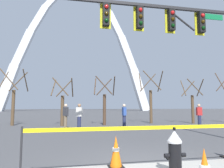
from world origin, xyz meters
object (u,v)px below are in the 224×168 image
Objects in this scene: pedestrian_near_trees at (66,116)px; traffic_signal_gantry at (181,36)px; fire_hydrant at (175,153)px; pedestrian_standing_center at (79,117)px; pedestrian_walking_right at (124,116)px; traffic_cone_mid_sidewalk at (116,152)px; pedestrian_walking_left at (199,116)px; monument_arch at (77,53)px.

traffic_signal_gantry is at bearing -50.83° from pedestrian_near_trees.
pedestrian_standing_center is at bearing 100.60° from fire_hydrant.
pedestrian_standing_center is (-1.62, 8.67, 0.35)m from fire_hydrant.
pedestrian_walking_right is at bearing 100.88° from traffic_signal_gantry.
pedestrian_walking_left is at bearing 46.87° from traffic_cone_mid_sidewalk.
traffic_signal_gantry is at bearing -128.56° from pedestrian_walking_left.
traffic_signal_gantry is (3.46, 2.97, 4.05)m from traffic_cone_mid_sidewalk.
monument_arch is 30.57× the size of pedestrian_standing_center.
fire_hydrant is at bearing -89.75° from monument_arch.
pedestrian_standing_center is (-7.87, 0.01, 0.00)m from pedestrian_walking_left.
pedestrian_walking_right is at bearing 171.16° from pedestrian_walking_left.
fire_hydrant is 1.36× the size of traffic_cone_mid_sidewalk.
traffic_cone_mid_sidewalk is 9.01m from pedestrian_near_trees.
pedestrian_walking_left is at bearing -83.35° from monument_arch.
monument_arch is 30.57× the size of pedestrian_walking_right.
pedestrian_walking_right is (-4.93, 0.77, 0.00)m from pedestrian_walking_left.
fire_hydrant is at bearing -125.83° from pedestrian_walking_left.
traffic_cone_mid_sidewalk is 0.02× the size of monument_arch.
traffic_cone_mid_sidewalk is 0.09× the size of traffic_signal_gantry.
monument_arch is at bearing 87.76° from pedestrian_near_trees.
monument_arch is at bearing 92.52° from traffic_signal_gantry.
monument_arch is 58.88m from pedestrian_standing_center.
monument_arch is 59.24m from pedestrian_walking_left.
pedestrian_walking_right is at bearing 82.04° from fire_hydrant.
pedestrian_walking_left is 7.87m from pedestrian_standing_center.
pedestrian_walking_left is 1.00× the size of pedestrian_standing_center.
pedestrian_walking_right is at bearing -4.97° from pedestrian_near_trees.
traffic_signal_gantry is 4.92× the size of pedestrian_standing_center.
traffic_signal_gantry reaches higher than traffic_cone_mid_sidewalk.
traffic_signal_gantry is 4.92× the size of pedestrian_near_trees.
traffic_signal_gantry is 8.44m from pedestrian_near_trees.
pedestrian_walking_right is 1.00× the size of pedestrian_near_trees.
fire_hydrant is 0.02× the size of monument_arch.
pedestrian_walking_left is at bearing -0.10° from pedestrian_standing_center.
fire_hydrant is at bearing -97.96° from pedestrian_walking_right.
fire_hydrant is 9.52m from pedestrian_walking_right.
pedestrian_walking_right is (-1.08, 5.60, -3.59)m from traffic_signal_gantry.
pedestrian_walking_left reaches higher than traffic_cone_mid_sidewalk.
fire_hydrant is 0.62× the size of pedestrian_standing_center.
traffic_signal_gantry reaches higher than pedestrian_walking_left.
pedestrian_near_trees is at bearing 104.03° from fire_hydrant.
monument_arch is 30.57× the size of pedestrian_near_trees.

